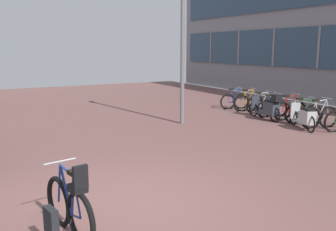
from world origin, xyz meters
The scene contains 12 objects.
ground centered at (1.43, 0.00, -0.02)m, with size 21.00×40.00×0.13m.
bicycle_foreground centered at (-1.19, -0.49, 0.40)m, with size 0.59×1.46×1.13m.
bicycle_rack_01 centered at (7.75, 2.52, 0.36)m, with size 1.41×0.48×1.03m.
bicycle_rack_02 centered at (7.86, 3.25, 0.34)m, with size 1.23×0.71×0.97m.
bicycle_rack_03 centered at (7.97, 3.98, 0.35)m, with size 1.35×0.47×0.99m.
bicycle_rack_04 centered at (7.81, 4.71, 0.33)m, with size 1.31×0.47×0.94m.
bicycle_rack_05 centered at (8.00, 5.44, 0.33)m, with size 1.22×0.60×0.95m.
bicycle_rack_06 centered at (7.92, 6.17, 0.35)m, with size 1.31×0.50×0.99m.
bicycle_rack_07 centered at (7.78, 6.90, 0.34)m, with size 1.30×0.50×0.96m.
scooter_near centered at (7.16, 2.65, 0.39)m, with size 0.83×1.63×0.84m.
scooter_mid centered at (7.24, 4.35, 0.46)m, with size 0.60×1.89×1.01m.
lamp_post centered at (4.17, 5.31, 3.14)m, with size 0.20×0.52×5.64m.
Camera 1 is at (-2.27, -5.31, 2.59)m, focal length 38.87 mm.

